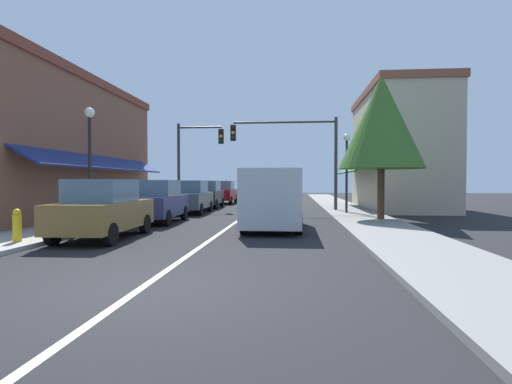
# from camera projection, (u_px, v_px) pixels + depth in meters

# --- Properties ---
(ground_plane) EXTENTS (80.00, 80.00, 0.00)m
(ground_plane) POSITION_uv_depth(u_px,v_px,m) (253.00, 210.00, 24.34)
(ground_plane) COLOR black
(sidewalk_left) EXTENTS (2.60, 56.00, 0.12)m
(sidewalk_left) POSITION_uv_depth(u_px,v_px,m) (163.00, 209.00, 24.84)
(sidewalk_left) COLOR #A39E99
(sidewalk_left) RESTS_ON ground
(sidewalk_right) EXTENTS (2.60, 56.00, 0.12)m
(sidewalk_right) POSITION_uv_depth(u_px,v_px,m) (347.00, 210.00, 23.83)
(sidewalk_right) COLOR gray
(sidewalk_right) RESTS_ON ground
(lane_center_stripe) EXTENTS (0.14, 52.00, 0.01)m
(lane_center_stripe) POSITION_uv_depth(u_px,v_px,m) (253.00, 210.00, 24.34)
(lane_center_stripe) COLOR silver
(lane_center_stripe) RESTS_ON ground
(storefront_left_block) EXTENTS (6.68, 14.20, 6.61)m
(storefront_left_block) POSITION_uv_depth(u_px,v_px,m) (39.00, 148.00, 19.15)
(storefront_left_block) COLOR brown
(storefront_left_block) RESTS_ON ground
(storefront_right_block) EXTENTS (5.46, 10.20, 7.30)m
(storefront_right_block) POSITION_uv_depth(u_px,v_px,m) (398.00, 150.00, 25.43)
(storefront_right_block) COLOR #BCAD8E
(storefront_right_block) RESTS_ON ground
(parked_car_nearest_left) EXTENTS (1.87, 4.14, 1.77)m
(parked_car_nearest_left) POSITION_uv_depth(u_px,v_px,m) (103.00, 209.00, 12.14)
(parked_car_nearest_left) COLOR brown
(parked_car_nearest_left) RESTS_ON ground
(parked_car_second_left) EXTENTS (1.88, 4.15, 1.77)m
(parked_car_second_left) POSITION_uv_depth(u_px,v_px,m) (157.00, 202.00, 16.94)
(parked_car_second_left) COLOR navy
(parked_car_second_left) RESTS_ON ground
(parked_car_third_left) EXTENTS (1.85, 4.13, 1.77)m
(parked_car_third_left) POSITION_uv_depth(u_px,v_px,m) (191.00, 197.00, 21.94)
(parked_car_third_left) COLOR #4C5156
(parked_car_third_left) RESTS_ON ground
(parked_car_far_left) EXTENTS (1.87, 4.14, 1.77)m
(parked_car_far_left) POSITION_uv_depth(u_px,v_px,m) (207.00, 194.00, 26.57)
(parked_car_far_left) COLOR black
(parked_car_far_left) RESTS_ON ground
(parked_car_distant_left) EXTENTS (1.79, 4.11, 1.77)m
(parked_car_distant_left) POSITION_uv_depth(u_px,v_px,m) (223.00, 192.00, 31.78)
(parked_car_distant_left) COLOR maroon
(parked_car_distant_left) RESTS_ON ground
(van_in_lane) EXTENTS (2.01, 5.18, 2.12)m
(van_in_lane) POSITION_uv_depth(u_px,v_px,m) (274.00, 197.00, 14.77)
(van_in_lane) COLOR #B2B7BC
(van_in_lane) RESTS_ON ground
(traffic_signal_mast_arm) EXTENTS (6.08, 0.50, 5.35)m
(traffic_signal_mast_arm) POSITION_uv_depth(u_px,v_px,m) (297.00, 146.00, 23.26)
(traffic_signal_mast_arm) COLOR #333333
(traffic_signal_mast_arm) RESTS_ON ground
(traffic_signal_left_corner) EXTENTS (2.98, 0.50, 5.35)m
(traffic_signal_left_corner) POSITION_uv_depth(u_px,v_px,m) (194.00, 153.00, 25.57)
(traffic_signal_left_corner) COLOR #333333
(traffic_signal_left_corner) RESTS_ON ground
(street_lamp_left_near) EXTENTS (0.36, 0.36, 4.35)m
(street_lamp_left_near) POSITION_uv_depth(u_px,v_px,m) (90.00, 146.00, 14.59)
(street_lamp_left_near) COLOR black
(street_lamp_left_near) RESTS_ON ground
(street_lamp_right_mid) EXTENTS (0.36, 0.36, 4.16)m
(street_lamp_right_mid) POSITION_uv_depth(u_px,v_px,m) (347.00, 159.00, 20.93)
(street_lamp_right_mid) COLOR black
(street_lamp_right_mid) RESTS_ON ground
(tree_right_near) EXTENTS (3.60, 3.60, 6.22)m
(tree_right_near) POSITION_uv_depth(u_px,v_px,m) (381.00, 122.00, 17.31)
(tree_right_near) COLOR #4C331E
(tree_right_near) RESTS_ON ground
(fire_hydrant) EXTENTS (0.22, 0.22, 0.87)m
(fire_hydrant) POSITION_uv_depth(u_px,v_px,m) (17.00, 225.00, 10.78)
(fire_hydrant) COLOR gold
(fire_hydrant) RESTS_ON ground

